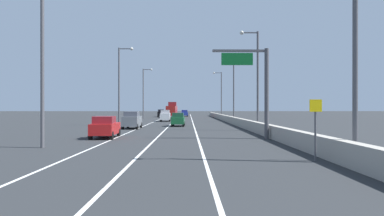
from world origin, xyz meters
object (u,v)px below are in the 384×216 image
(car_gray_4, at_px, (132,120))
(speed_advisory_sign, at_px, (315,125))
(overhead_sign_gantry, at_px, (258,82))
(car_black_2, at_px, (161,113))
(lamp_post_right_near, at_px, (350,27))
(box_truck, at_px, (172,110))
(car_red_0, at_px, (105,127))
(car_green_5, at_px, (178,120))
(lamp_post_right_third, at_px, (232,86))
(lamp_post_left_mid, at_px, (121,81))
(lamp_post_left_far, at_px, (144,90))
(lamp_post_right_fourth, at_px, (220,92))
(lamp_post_left_near, at_px, (46,49))
(car_blue_1, at_px, (184,113))
(lamp_post_right_second, at_px, (256,74))
(car_white_3, at_px, (165,116))

(car_gray_4, bearing_deg, speed_advisory_sign, -61.84)
(overhead_sign_gantry, height_order, car_black_2, overhead_sign_gantry)
(lamp_post_right_near, relative_size, box_truck, 1.22)
(overhead_sign_gantry, xyz_separation_m, car_red_0, (-12.84, 0.91, -3.80))
(car_gray_4, xyz_separation_m, car_green_5, (5.51, 5.10, -0.13))
(lamp_post_right_third, xyz_separation_m, car_gray_4, (-14.77, -17.70, -5.32))
(lamp_post_left_mid, relative_size, car_green_5, 2.76)
(car_gray_4, height_order, car_green_5, car_gray_4)
(car_red_0, xyz_separation_m, car_green_5, (5.69, 17.51, -0.01))
(lamp_post_left_far, xyz_separation_m, car_red_0, (2.62, -44.68, -5.44))
(lamp_post_right_third, xyz_separation_m, box_truck, (-12.17, 28.94, -4.52))
(car_black_2, bearing_deg, lamp_post_right_fourth, -35.30)
(lamp_post_left_mid, relative_size, car_red_0, 2.74)
(lamp_post_left_near, bearing_deg, lamp_post_right_fourth, 73.68)
(speed_advisory_sign, relative_size, car_gray_4, 0.71)
(car_blue_1, relative_size, car_green_5, 1.17)
(lamp_post_right_near, bearing_deg, car_blue_1, 96.27)
(lamp_post_right_second, height_order, lamp_post_left_far, same)
(lamp_post_left_near, distance_m, box_truck, 66.10)
(car_black_2, height_order, car_gray_4, car_gray_4)
(box_truck, bearing_deg, lamp_post_left_far, -110.59)
(speed_advisory_sign, height_order, car_blue_1, speed_advisory_sign)
(overhead_sign_gantry, bearing_deg, car_red_0, 175.97)
(lamp_post_right_third, bearing_deg, car_gray_4, -129.83)
(speed_advisory_sign, distance_m, lamp_post_left_mid, 35.17)
(lamp_post_right_third, distance_m, car_red_0, 34.05)
(car_blue_1, bearing_deg, lamp_post_right_third, -75.95)
(lamp_post_right_third, bearing_deg, lamp_post_left_far, 140.34)
(speed_advisory_sign, relative_size, lamp_post_left_far, 0.27)
(car_red_0, bearing_deg, lamp_post_left_near, -107.46)
(lamp_post_left_near, relative_size, lamp_post_left_far, 1.00)
(speed_advisory_sign, height_order, car_white_3, speed_advisory_sign)
(car_green_5, bearing_deg, car_white_3, 100.37)
(lamp_post_right_second, distance_m, car_blue_1, 57.85)
(speed_advisory_sign, bearing_deg, car_black_2, 100.38)
(lamp_post_right_second, relative_size, car_green_5, 2.76)
(car_red_0, height_order, box_truck, box_truck)
(lamp_post_left_mid, bearing_deg, car_green_5, -10.09)
(lamp_post_right_near, height_order, car_gray_4, lamp_post_right_near)
(car_black_2, bearing_deg, car_blue_1, 27.20)
(overhead_sign_gantry, xyz_separation_m, car_white_3, (-10.02, 34.08, -3.68))
(overhead_sign_gantry, relative_size, car_gray_4, 1.78)
(car_green_5, relative_size, box_truck, 0.44)
(car_white_3, bearing_deg, overhead_sign_gantry, -73.62)
(speed_advisory_sign, distance_m, lamp_post_right_third, 42.46)
(car_black_2, bearing_deg, lamp_post_left_mid, -92.94)
(lamp_post_right_second, relative_size, lamp_post_left_mid, 1.00)
(box_truck, bearing_deg, car_blue_1, 63.58)
(lamp_post_right_near, xyz_separation_m, lamp_post_left_near, (-16.78, 6.00, 0.00))
(speed_advisory_sign, bearing_deg, car_red_0, 137.75)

